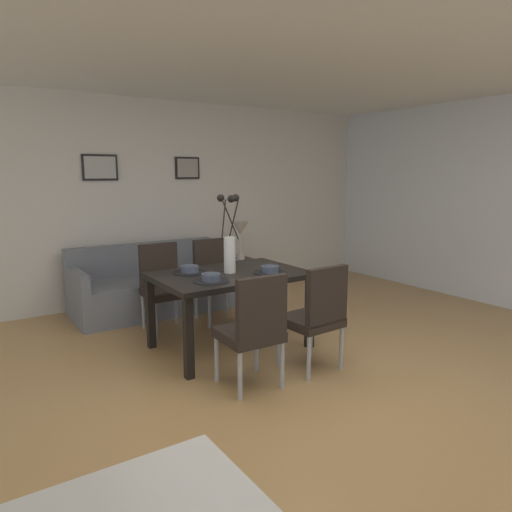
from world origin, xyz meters
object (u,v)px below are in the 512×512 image
Objects in this scene: dining_chair_far_right at (215,276)px; table_lamp at (240,232)px; dining_table at (230,282)px; dining_chair_far_left at (317,313)px; bowl_near_left at (211,277)px; bowl_far_left at (270,269)px; framed_picture_center at (187,168)px; dining_chair_near_right at (163,283)px; centerpiece_vase at (230,243)px; bowl_near_right at (190,268)px; sofa at (153,288)px; dining_chair_near_left at (254,326)px; framed_picture_left at (100,167)px; side_table at (241,278)px.

table_lamp reaches higher than dining_chair_far_right.
dining_table is at bearing -109.81° from dining_chair_far_right.
bowl_near_left is (-0.65, 0.65, 0.27)m from dining_chair_far_left.
framed_picture_center is at bearing 83.47° from bowl_far_left.
dining_chair_far_right is at bearing 0.02° from dining_chair_near_right.
centerpiece_vase is 4.32× the size of bowl_near_left.
bowl_near_right is 0.09× the size of sofa.
dining_chair_near_left and dining_chair_far_right have the same top height.
framed_picture_left reaches higher than dining_table.
dining_chair_far_left is (0.63, -0.00, 0.00)m from dining_chair_near_left.
bowl_near_left is 0.43m from bowl_near_right.
bowl_near_left is 2.50m from framed_picture_left.
dining_chair_far_left is at bearing -45.04° from bowl_near_left.
bowl_near_left is 2.65m from framed_picture_center.
dining_table is at bearing -105.50° from framed_picture_center.
dining_chair_near_left reaches higher than sofa.
dining_chair_near_right is 1.77× the size of side_table.
dining_chair_near_right is 1.07m from centerpiece_vase.
dining_chair_near_right is at bearing 90.08° from bowl_near_left.
table_lamp is 1.12m from framed_picture_center.
dining_chair_near_left is at bearing -109.36° from dining_chair_far_right.
framed_picture_left reaches higher than dining_chair_near_right.
dining_chair_far_left is (0.65, -1.75, 0.00)m from dining_chair_near_right.
dining_chair_near_right is 1.57m from side_table.
centerpiece_vase is 0.45m from bowl_near_right.
dining_table is 2.42m from framed_picture_center.
bowl_near_right and bowl_far_left have the same top height.
bowl_near_left is (-0.02, 0.65, 0.27)m from dining_chair_near_left.
dining_chair_near_left is at bearing -108.92° from centerpiece_vase.
dining_chair_near_left is at bearing -108.89° from dining_table.
side_table is 2.28m from framed_picture_left.
bowl_near_left is 1.00× the size of bowl_near_right.
dining_chair_far_left is 2.54m from side_table.
sofa is at bearing 177.61° from table_lamp.
side_table is at bearing -2.39° from sofa.
bowl_near_right is 0.76m from bowl_far_left.
dining_chair_far_left is 1.75m from dining_chair_far_right.
framed_picture_center is (0.89, 1.87, 0.95)m from bowl_near_right.
framed_picture_center reaches higher than side_table.
sofa is (-0.50, 2.47, -0.23)m from dining_chair_far_left.
dining_chair_far_right reaches higher than sofa.
dining_chair_far_left is at bearing -68.87° from centerpiece_vase.
bowl_near_left is 0.09× the size of sofa.
bowl_far_left is at bearing -34.33° from bowl_near_right.
dining_chair_near_left is 2.81m from table_lamp.
framed_picture_left is (-0.58, 2.09, 1.08)m from dining_table.
framed_picture_center is at bearing 77.78° from dining_chair_far_right.
bowl_near_right is (-0.02, 1.08, 0.27)m from dining_chair_near_left.
side_table is 0.63m from table_lamp.
dining_chair_far_right is 2.17× the size of framed_picture_left.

